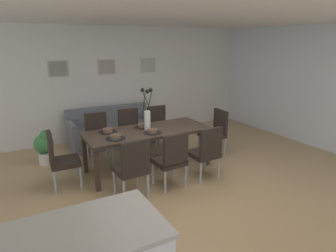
% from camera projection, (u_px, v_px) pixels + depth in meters
% --- Properties ---
extents(ground_plane, '(9.00, 9.00, 0.00)m').
position_uv_depth(ground_plane, '(182.00, 190.00, 4.60)').
color(ground_plane, tan).
extents(back_wall_panel, '(9.00, 0.10, 2.60)m').
position_uv_depth(back_wall_panel, '(111.00, 83.00, 6.98)').
color(back_wall_panel, silver).
rests_on(back_wall_panel, ground).
extents(side_window_wall, '(0.10, 6.30, 2.60)m').
position_uv_depth(side_window_wall, '(318.00, 87.00, 6.28)').
color(side_window_wall, white).
rests_on(side_window_wall, ground).
extents(ceiling_panel, '(9.00, 7.20, 0.08)m').
position_uv_depth(ceiling_panel, '(170.00, 13.00, 4.21)').
color(ceiling_panel, white).
extents(dining_table, '(2.20, 0.90, 0.74)m').
position_uv_depth(dining_table, '(148.00, 134.00, 5.20)').
color(dining_table, '#3D2D23').
rests_on(dining_table, ground).
extents(dining_chair_near_left, '(0.46, 0.46, 0.92)m').
position_uv_depth(dining_chair_near_left, '(132.00, 166.00, 4.25)').
color(dining_chair_near_left, black).
rests_on(dining_chair_near_left, ground).
extents(dining_chair_near_right, '(0.45, 0.45, 0.92)m').
position_uv_depth(dining_chair_near_right, '(98.00, 135.00, 5.66)').
color(dining_chair_near_right, black).
rests_on(dining_chair_near_right, ground).
extents(dining_chair_far_left, '(0.46, 0.46, 0.92)m').
position_uv_depth(dining_chair_far_left, '(172.00, 158.00, 4.53)').
color(dining_chair_far_left, black).
rests_on(dining_chair_far_left, ground).
extents(dining_chair_far_right, '(0.44, 0.44, 0.92)m').
position_uv_depth(dining_chair_far_right, '(131.00, 130.00, 6.00)').
color(dining_chair_far_right, black).
rests_on(dining_chair_far_right, ground).
extents(dining_chair_mid_left, '(0.45, 0.45, 0.92)m').
position_uv_depth(dining_chair_mid_left, '(206.00, 150.00, 4.85)').
color(dining_chair_mid_left, black).
rests_on(dining_chair_mid_left, ground).
extents(dining_chair_mid_right, '(0.45, 0.45, 0.92)m').
position_uv_depth(dining_chair_mid_right, '(159.00, 126.00, 6.28)').
color(dining_chair_mid_right, black).
rests_on(dining_chair_mid_right, ground).
extents(dining_chair_head_west, '(0.46, 0.46, 0.92)m').
position_uv_depth(dining_chair_head_west, '(59.00, 157.00, 4.55)').
color(dining_chair_head_west, black).
rests_on(dining_chair_head_west, ground).
extents(dining_chair_head_east, '(0.47, 0.47, 0.92)m').
position_uv_depth(dining_chair_head_east, '(216.00, 130.00, 5.97)').
color(dining_chair_head_east, black).
rests_on(dining_chair_head_east, ground).
extents(centerpiece_vase, '(0.21, 0.23, 0.73)m').
position_uv_depth(centerpiece_vase, '(147.00, 114.00, 5.11)').
color(centerpiece_vase, white).
rests_on(centerpiece_vase, dining_table).
extents(placemat_near_left, '(0.32, 0.32, 0.01)m').
position_uv_depth(placemat_near_left, '(116.00, 138.00, 4.71)').
color(placemat_near_left, black).
rests_on(placemat_near_left, dining_table).
extents(bowl_near_left, '(0.17, 0.17, 0.07)m').
position_uv_depth(bowl_near_left, '(115.00, 136.00, 4.70)').
color(bowl_near_left, brown).
rests_on(bowl_near_left, dining_table).
extents(placemat_near_right, '(0.32, 0.32, 0.01)m').
position_uv_depth(placemat_near_right, '(108.00, 132.00, 5.05)').
color(placemat_near_right, black).
rests_on(placemat_near_right, dining_table).
extents(bowl_near_right, '(0.17, 0.17, 0.07)m').
position_uv_depth(bowl_near_right, '(108.00, 130.00, 5.04)').
color(bowl_near_right, brown).
rests_on(bowl_near_right, dining_table).
extents(placemat_far_left, '(0.32, 0.32, 0.01)m').
position_uv_depth(placemat_far_left, '(153.00, 133.00, 5.01)').
color(placemat_far_left, black).
rests_on(placemat_far_left, dining_table).
extents(bowl_far_left, '(0.17, 0.17, 0.07)m').
position_uv_depth(bowl_far_left, '(152.00, 131.00, 5.00)').
color(bowl_far_left, brown).
rests_on(bowl_far_left, dining_table).
extents(placemat_far_right, '(0.32, 0.32, 0.01)m').
position_uv_depth(placemat_far_right, '(143.00, 127.00, 5.35)').
color(placemat_far_right, black).
rests_on(placemat_far_right, dining_table).
extents(bowl_far_right, '(0.17, 0.17, 0.07)m').
position_uv_depth(bowl_far_right, '(143.00, 125.00, 5.34)').
color(bowl_far_right, brown).
rests_on(bowl_far_right, dining_table).
extents(sofa, '(1.92, 0.84, 0.80)m').
position_uv_depth(sofa, '(113.00, 131.00, 6.70)').
color(sofa, slate).
rests_on(sofa, ground).
extents(framed_picture_left, '(0.42, 0.03, 0.34)m').
position_uv_depth(framed_picture_left, '(58.00, 69.00, 6.27)').
color(framed_picture_left, '#B2ADA3').
extents(framed_picture_center, '(0.40, 0.03, 0.34)m').
position_uv_depth(framed_picture_center, '(107.00, 67.00, 6.76)').
color(framed_picture_center, '#B2ADA3').
extents(framed_picture_right, '(0.37, 0.03, 0.34)m').
position_uv_depth(framed_picture_right, '(148.00, 65.00, 7.26)').
color(framed_picture_right, '#B2ADA3').
extents(potted_plant, '(0.36, 0.36, 0.67)m').
position_uv_depth(potted_plant, '(44.00, 145.00, 5.50)').
color(potted_plant, silver).
rests_on(potted_plant, ground).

